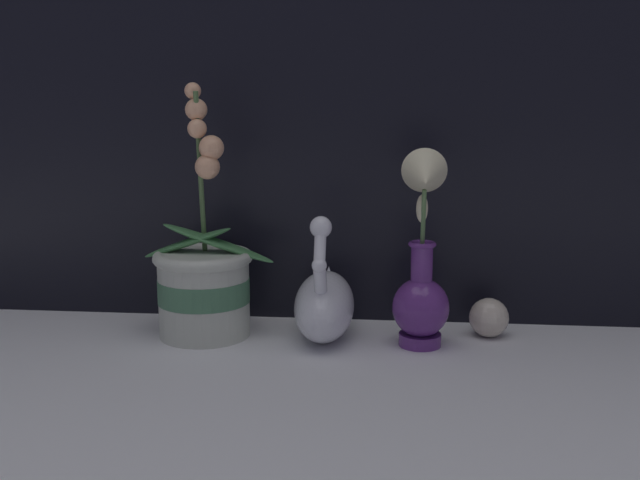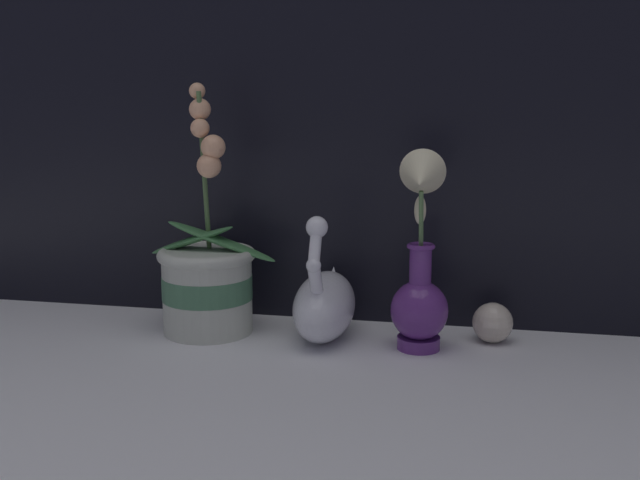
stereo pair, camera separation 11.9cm
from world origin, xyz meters
The scene contains 5 objects.
ground_plane centered at (0.00, 0.00, 0.00)m, with size 2.80×2.80×0.00m, color white.
orchid_potted_plant centered at (-0.22, 0.11, 0.09)m, with size 0.22×0.16×0.41m.
swan_figurine centered at (-0.02, 0.12, 0.06)m, with size 0.10×0.20×0.21m.
blue_vase centered at (0.14, 0.09, 0.12)m, with size 0.09×0.12×0.31m.
glass_sphere centered at (0.25, 0.15, 0.03)m, with size 0.06×0.06×0.06m.
Camera 2 is at (0.21, -1.04, 0.39)m, focal length 42.00 mm.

